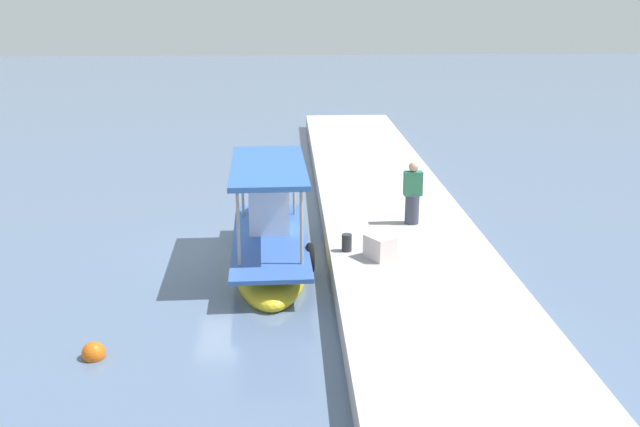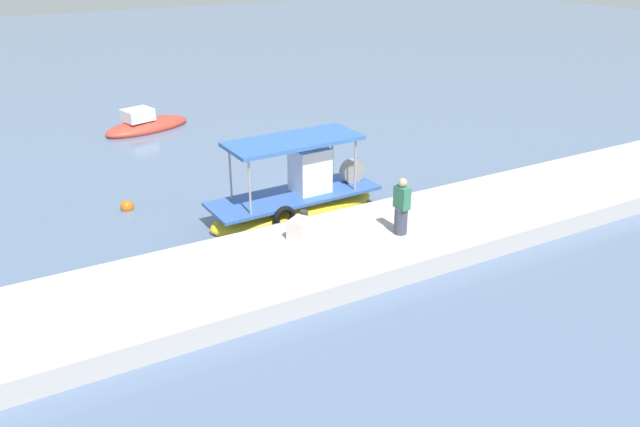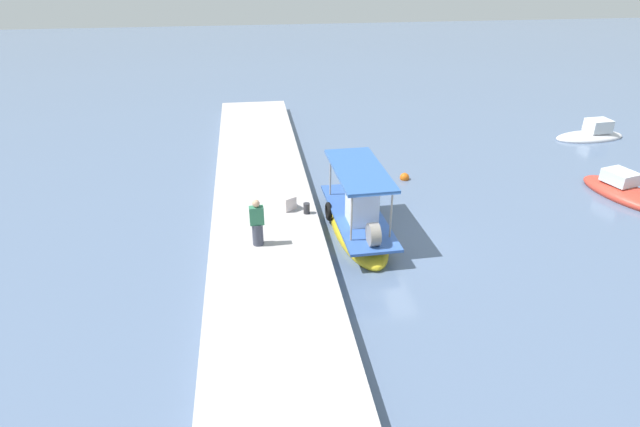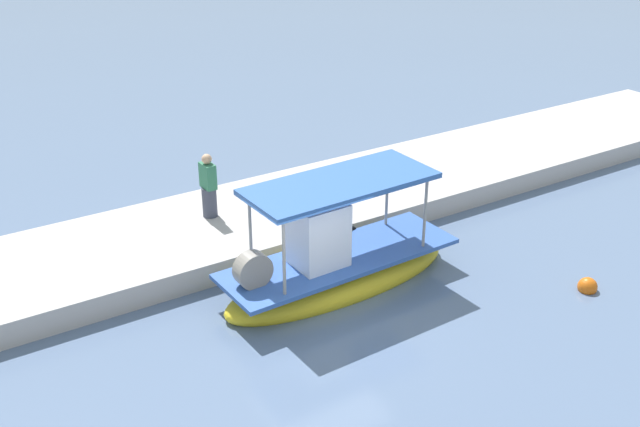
% 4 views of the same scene
% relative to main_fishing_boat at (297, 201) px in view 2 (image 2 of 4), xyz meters
% --- Properties ---
extents(ground_plane, '(120.00, 120.00, 0.00)m').
position_rel_main_fishing_boat_xyz_m(ground_plane, '(0.92, 0.76, -0.50)').
color(ground_plane, slate).
extents(dock_quay, '(36.00, 3.98, 0.59)m').
position_rel_main_fishing_boat_xyz_m(dock_quay, '(0.92, -3.42, -0.21)').
color(dock_quay, '#B6B0AE').
rests_on(dock_quay, ground_plane).
extents(main_fishing_boat, '(5.88, 2.06, 2.93)m').
position_rel_main_fishing_boat_xyz_m(main_fishing_boat, '(0.00, 0.00, 0.00)').
color(main_fishing_boat, gold).
rests_on(main_fishing_boat, ground_plane).
extents(fisherman_near_bollard, '(0.39, 0.49, 1.67)m').
position_rel_main_fishing_boat_xyz_m(fisherman_near_bollard, '(1.34, -3.75, 0.84)').
color(fisherman_near_bollard, '#3C4050').
rests_on(fisherman_near_bollard, dock_quay).
extents(mooring_bollard, '(0.24, 0.24, 0.42)m').
position_rel_main_fishing_boat_xyz_m(mooring_bollard, '(-0.73, -1.84, 0.29)').
color(mooring_bollard, '#2D2D33').
rests_on(mooring_bollard, dock_quay).
extents(cargo_crate, '(0.81, 0.77, 0.54)m').
position_rel_main_fishing_boat_xyz_m(cargo_crate, '(-1.26, -2.56, 0.35)').
color(cargo_crate, beige).
rests_on(cargo_crate, dock_quay).
extents(marker_buoy, '(0.44, 0.44, 0.44)m').
position_rel_main_fishing_boat_xyz_m(marker_buoy, '(-4.69, 3.19, -0.42)').
color(marker_buoy, orange).
rests_on(marker_buoy, ground_plane).
extents(moored_boat_mid, '(4.44, 2.76, 1.28)m').
position_rel_main_fishing_boat_xyz_m(moored_boat_mid, '(-1.56, 12.04, -0.31)').
color(moored_boat_mid, '#C63B2C').
rests_on(moored_boat_mid, ground_plane).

